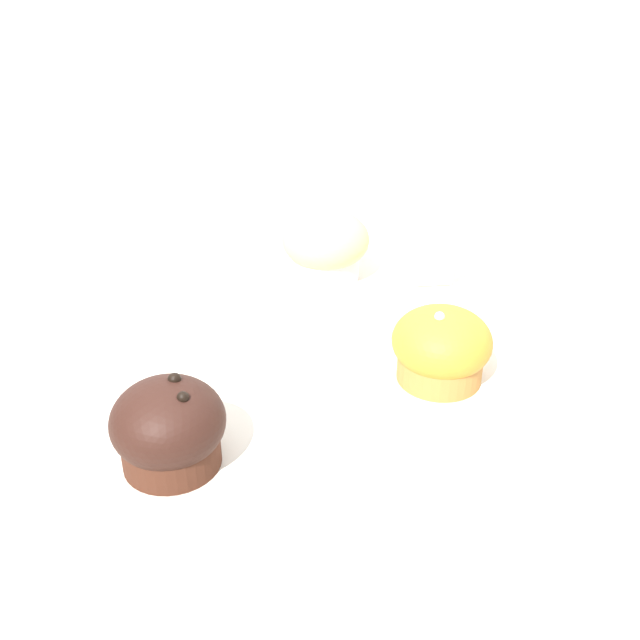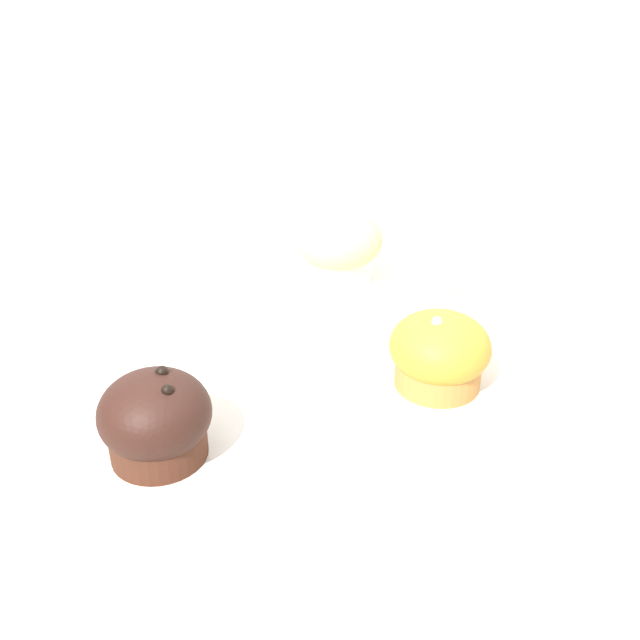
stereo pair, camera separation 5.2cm
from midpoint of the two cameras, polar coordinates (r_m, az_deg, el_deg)
wall_back at (r=1.29m, az=6.85°, el=9.28°), size 3.20×0.10×1.80m
muffin_front_center at (r=0.87m, az=3.14°, el=5.65°), size 0.10×0.10×0.08m
muffin_back_left at (r=0.60m, az=-10.02°, el=-7.55°), size 0.09×0.09×0.08m
muffin_back_right at (r=0.69m, az=11.21°, el=-2.52°), size 0.09×0.09×0.08m
price_card at (r=0.86m, az=11.15°, el=4.00°), size 0.06×0.05×0.06m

